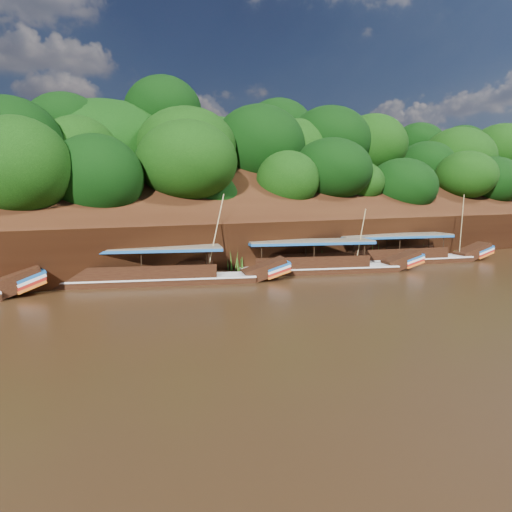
{
  "coord_description": "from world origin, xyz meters",
  "views": [
    {
      "loc": [
        -21.7,
        -21.41,
        5.71
      ],
      "look_at": [
        -4.88,
        7.0,
        1.59
      ],
      "focal_mm": 35.0,
      "sensor_mm": 36.0,
      "label": 1
    }
  ],
  "objects": [
    {
      "name": "riverbank",
      "position": [
        -0.01,
        22.73,
        1.89
      ],
      "size": [
        120.0,
        30.06,
        19.4
      ],
      "color": "black",
      "rests_on": "ground"
    },
    {
      "name": "ground",
      "position": [
        0.0,
        0.0,
        0.0
      ],
      "size": [
        160.0,
        160.0,
        0.0
      ],
      "primitive_type": "plane",
      "color": "black",
      "rests_on": "ground"
    },
    {
      "name": "boat_1",
      "position": [
        1.3,
        7.0,
        0.54
      ],
      "size": [
        13.7,
        6.3,
        5.1
      ],
      "rotation": [
        0.0,
        0.0,
        -0.33
      ],
      "color": "black",
      "rests_on": "ground"
    },
    {
      "name": "boat_2",
      "position": [
        -10.52,
        8.63,
        0.54
      ],
      "size": [
        14.92,
        6.89,
        6.15
      ],
      "rotation": [
        0.0,
        0.0,
        -0.34
      ],
      "color": "black",
      "rests_on": "ground"
    },
    {
      "name": "boat_0",
      "position": [
        10.27,
        7.53,
        0.55
      ],
      "size": [
        14.97,
        5.57,
        6.11
      ],
      "rotation": [
        0.0,
        0.0,
        -0.25
      ],
      "color": "black",
      "rests_on": "ground"
    },
    {
      "name": "reeds",
      "position": [
        -2.97,
        9.47,
        0.87
      ],
      "size": [
        49.92,
        2.67,
        2.18
      ],
      "color": "#33731C",
      "rests_on": "ground"
    }
  ]
}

